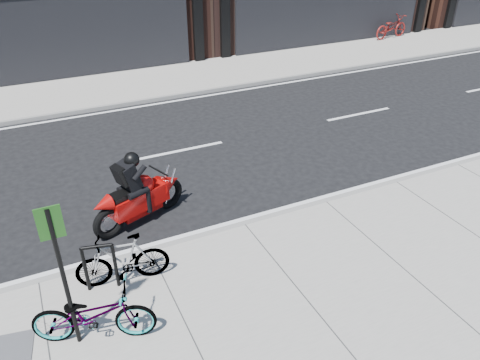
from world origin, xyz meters
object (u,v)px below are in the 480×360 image
bicycle_far (391,27)px  sign_post (61,267)px  motorcycle (142,192)px  utility_grate (5,354)px  bicycle_rear (122,260)px  bike_rack (100,263)px  bicycle_front (93,314)px

bicycle_far → sign_post: sign_post is taller
motorcycle → utility_grate: 3.90m
sign_post → motorcycle: bearing=58.1°
bicycle_rear → utility_grate: bearing=-58.6°
bike_rack → bicycle_rear: bicycle_rear is taller
motorcycle → utility_grate: size_ratio=2.84×
bicycle_far → sign_post: bearing=118.2°
bicycle_far → utility_grate: size_ratio=2.70×
bike_rack → sign_post: 1.46m
bicycle_front → bicycle_far: bicycle_far is taller
bike_rack → bicycle_front: size_ratio=0.50×
bicycle_front → utility_grate: bearing=98.7°
bicycle_rear → motorcycle: 2.05m
motorcycle → bicycle_far: motorcycle is taller
bicycle_front → bicycle_rear: size_ratio=1.15×
bicycle_rear → bicycle_far: (15.90, 11.60, 0.06)m
bicycle_front → bicycle_rear: 1.24m
motorcycle → utility_grate: (-2.82, -2.64, -0.54)m
utility_grate → sign_post: size_ratio=0.31×
bicycle_far → utility_grate: 21.74m
bicycle_front → utility_grate: bicycle_front is taller
bicycle_rear → utility_grate: (-1.96, -0.78, -0.47)m
bike_rack → sign_post: (-0.57, -0.99, 0.91)m
bicycle_front → sign_post: sign_post is taller
bicycle_front → utility_grate: 1.40m
bicycle_rear → motorcycle: bearing=164.9°
bicycle_rear → motorcycle: (0.86, 1.86, 0.07)m
bicycle_front → motorcycle: motorcycle is taller
bicycle_rear → utility_grate: 2.16m
motorcycle → utility_grate: bearing=-157.9°
bicycle_front → bicycle_rear: (0.67, 1.04, -0.00)m
bicycle_rear → motorcycle: motorcycle is taller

